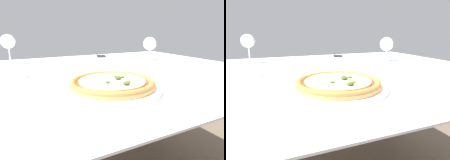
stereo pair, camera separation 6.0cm
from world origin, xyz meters
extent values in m
cube|color=brown|center=(0.00, 0.00, 0.71)|extent=(1.29, 1.02, 0.04)
cube|color=white|center=(0.00, 0.00, 0.73)|extent=(1.39, 1.12, 0.01)
cylinder|color=brown|center=(0.59, 0.45, 0.34)|extent=(0.06, 0.06, 0.69)
cylinder|color=white|center=(-0.13, -0.27, 0.73)|extent=(0.32, 0.32, 0.01)
cylinder|color=#E0B26B|center=(-0.13, -0.27, 0.75)|extent=(0.28, 0.28, 0.01)
torus|color=#B27538|center=(-0.13, -0.27, 0.75)|extent=(0.28, 0.28, 0.02)
cylinder|color=#BC381E|center=(-0.13, -0.27, 0.75)|extent=(0.23, 0.23, 0.00)
cylinder|color=beige|center=(-0.13, -0.27, 0.76)|extent=(0.21, 0.21, 0.00)
ellipsoid|color=#425123|center=(-0.12, -0.34, 0.76)|extent=(0.02, 0.02, 0.01)
ellipsoid|color=#4C7A33|center=(-0.09, -0.26, 0.76)|extent=(0.01, 0.01, 0.01)
ellipsoid|color=#A83323|center=(-0.10, -0.30, 0.76)|extent=(0.01, 0.01, 0.01)
ellipsoid|color=#4C7A33|center=(-0.16, -0.30, 0.76)|extent=(0.02, 0.02, 0.01)
ellipsoid|color=#425123|center=(-0.10, -0.24, 0.76)|extent=(0.01, 0.01, 0.01)
ellipsoid|color=#BC9342|center=(-0.10, -0.31, 0.76)|extent=(0.02, 0.02, 0.01)
ellipsoid|color=#425123|center=(-0.11, -0.27, 0.76)|extent=(0.02, 0.02, 0.01)
cube|color=silver|center=(-0.39, -0.03, 0.73)|extent=(0.04, 0.11, 0.00)
cube|color=silver|center=(-0.38, 0.03, 0.73)|extent=(0.03, 0.02, 0.00)
cube|color=silver|center=(-0.38, 0.06, 0.73)|extent=(0.01, 0.04, 0.00)
cube|color=silver|center=(-0.37, 0.06, 0.73)|extent=(0.01, 0.04, 0.00)
cube|color=silver|center=(-0.37, 0.06, 0.73)|extent=(0.01, 0.04, 0.00)
cube|color=silver|center=(-0.36, 0.05, 0.73)|extent=(0.01, 0.04, 0.00)
cylinder|color=silver|center=(0.34, 0.15, 0.73)|extent=(0.07, 0.07, 0.00)
cylinder|color=silver|center=(0.34, 0.15, 0.77)|extent=(0.01, 0.01, 0.07)
sphere|color=silver|center=(0.34, 0.15, 0.83)|extent=(0.08, 0.08, 0.08)
cylinder|color=silver|center=(-0.43, 0.38, 0.73)|extent=(0.07, 0.07, 0.00)
cylinder|color=silver|center=(-0.43, 0.38, 0.78)|extent=(0.01, 0.01, 0.09)
sphere|color=silver|center=(-0.43, 0.38, 0.86)|extent=(0.08, 0.08, 0.08)
cube|color=white|center=(0.12, 0.40, 0.73)|extent=(0.11, 0.16, 0.01)
cube|color=black|center=(0.12, 0.40, 0.74)|extent=(0.10, 0.14, 0.00)
cube|color=silver|center=(0.22, -0.08, 0.74)|extent=(0.17, 0.14, 0.01)
camera|label=1|loc=(-0.40, -0.79, 0.91)|focal=30.00mm
camera|label=2|loc=(-0.34, -0.81, 0.91)|focal=30.00mm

